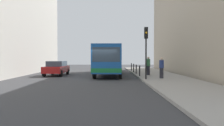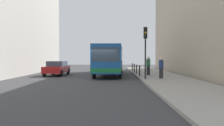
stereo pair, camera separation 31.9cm
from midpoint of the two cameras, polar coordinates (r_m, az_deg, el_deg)
The scene contains 12 objects.
ground_plane at distance 20.68m, azimuth -2.87°, elevation -3.85°, with size 80.00×80.00×0.00m, color #38383A.
sidewalk at distance 21.15m, azimuth 11.94°, elevation -3.56°, with size 4.40×40.00×0.15m, color #9E9991.
building_right at distance 27.20m, azimuth 23.03°, elevation 11.31°, with size 7.00×32.00×13.25m, color #B2A38C.
bus at distance 25.38m, azimuth -0.95°, elevation 1.02°, with size 3.02×11.12×3.00m.
car_beside_bus at distance 25.70m, azimuth -13.13°, elevation -1.11°, with size 2.01×4.47×1.48m.
traffic_light at distance 19.51m, azimuth 7.47°, elevation 4.66°, with size 0.28×0.33×4.10m.
bollard_near at distance 22.76m, azimuth 6.06°, elevation -1.80°, with size 0.11×0.11×0.95m, color black.
bollard_mid at distance 25.63m, azimuth 5.32°, elevation -1.44°, with size 0.11×0.11×0.95m, color black.
bollard_far at distance 28.50m, azimuth 4.74°, elevation -1.15°, with size 0.11×0.11×0.95m, color black.
bollard_farthest at distance 31.37m, azimuth 4.26°, elevation -0.92°, with size 0.11×0.11×0.95m, color black.
pedestrian_near_signal at distance 20.52m, azimuth 11.03°, elevation -1.10°, with size 0.38×0.38×1.72m.
pedestrian_mid_sidewalk at distance 24.00m, azimuth 8.06°, elevation -0.64°, with size 0.38×0.38×1.78m.
Camera 1 is at (0.70, -20.58, 1.89)m, focal length 39.24 mm.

